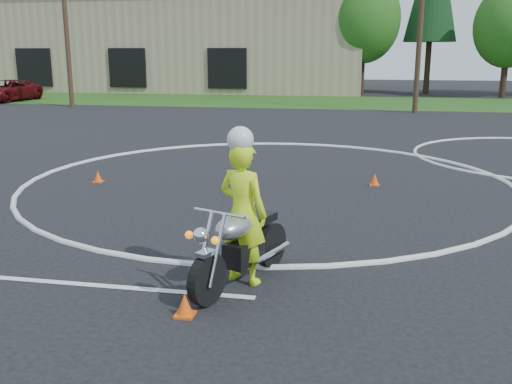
# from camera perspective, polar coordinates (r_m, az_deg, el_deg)

# --- Properties ---
(ground) EXTENTS (120.00, 120.00, 0.00)m
(ground) POSITION_cam_1_polar(r_m,az_deg,el_deg) (11.61, -1.23, -2.16)
(ground) COLOR black
(ground) RESTS_ON ground
(grass_strip) EXTENTS (120.00, 10.00, 0.02)m
(grass_strip) POSITION_cam_1_polar(r_m,az_deg,el_deg) (38.12, 7.27, 8.91)
(grass_strip) COLOR #1E4714
(grass_strip) RESTS_ON ground
(course_markings) EXTENTS (19.05, 19.05, 0.12)m
(course_markings) POSITION_cam_1_polar(r_m,az_deg,el_deg) (15.60, 9.94, 1.82)
(course_markings) COLOR silver
(course_markings) RESTS_ON ground
(primary_motorcycle) EXTENTS (1.14, 2.18, 1.20)m
(primary_motorcycle) POSITION_cam_1_polar(r_m,az_deg,el_deg) (7.95, -1.60, -5.37)
(primary_motorcycle) COLOR black
(primary_motorcycle) RESTS_ON ground
(rider_primary_grp) EXTENTS (0.87, 0.72, 2.23)m
(rider_primary_grp) POSITION_cam_1_polar(r_m,az_deg,el_deg) (7.93, -1.33, -1.68)
(rider_primary_grp) COLOR #D6FE1A
(rider_primary_grp) RESTS_ON ground
(pickup_grp) EXTENTS (2.76, 5.25, 1.41)m
(pickup_grp) POSITION_cam_1_polar(r_m,az_deg,el_deg) (41.88, -23.64, 9.27)
(pickup_grp) COLOR #4F090D
(pickup_grp) RESTS_ON ground
(warehouse) EXTENTS (41.00, 17.00, 8.30)m
(warehouse) POSITION_cam_1_polar(r_m,az_deg,el_deg) (54.82, -11.43, 14.56)
(warehouse) COLOR tan
(warehouse) RESTS_ON ground
(utility_poles) EXTENTS (41.60, 1.12, 10.00)m
(utility_poles) POSITION_cam_1_polar(r_m,az_deg,el_deg) (32.09, 16.19, 16.87)
(utility_poles) COLOR #473321
(utility_poles) RESTS_ON ground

